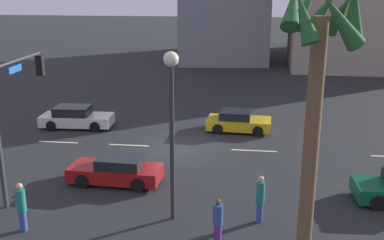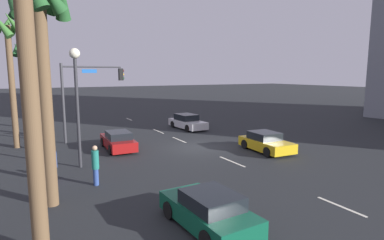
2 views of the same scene
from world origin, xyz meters
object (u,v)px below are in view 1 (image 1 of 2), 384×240
object	(u,v)px
car_0	(238,122)
streetlamp	(172,106)
traffic_signal	(14,102)
pedestrian_0	(260,198)
pedestrian_1	(21,206)
car_3	(76,118)
palm_tree_3	(318,61)
car_2	(116,171)
pedestrian_3	(218,220)

from	to	relation	value
car_0	streetlamp	distance (m)	12.44
traffic_signal	pedestrian_0	size ratio (longest dim) A/B	3.13
pedestrian_1	car_3	bearing A→B (deg)	-77.60
palm_tree_3	car_3	bearing A→B (deg)	-44.98
traffic_signal	pedestrian_1	xyz separation A→B (m)	(-1.64, 3.28, -3.03)
car_0	traffic_signal	xyz separation A→B (m)	(9.14, 9.92, 3.44)
car_2	palm_tree_3	xyz separation A→B (m)	(-7.93, 4.87, 5.97)
car_2	pedestrian_1	xyz separation A→B (m)	(2.22, 4.61, 0.41)
pedestrian_0	palm_tree_3	size ratio (longest dim) A/B	0.21
traffic_signal	car_2	bearing A→B (deg)	-160.97
pedestrian_0	palm_tree_3	bearing A→B (deg)	126.07
car_3	pedestrian_3	size ratio (longest dim) A/B	2.73
pedestrian_0	pedestrian_1	bearing A→B (deg)	11.50
streetlamp	palm_tree_3	size ratio (longest dim) A/B	0.72
streetlamp	pedestrian_1	world-z (taller)	streetlamp
car_3	streetlamp	world-z (taller)	streetlamp
palm_tree_3	traffic_signal	bearing A→B (deg)	-16.72
car_0	pedestrian_0	world-z (taller)	pedestrian_0
pedestrian_3	palm_tree_3	distance (m)	6.42
pedestrian_1	pedestrian_3	xyz separation A→B (m)	(-7.19, -0.08, -0.13)
pedestrian_3	traffic_signal	bearing A→B (deg)	-19.92
pedestrian_0	car_2	bearing A→B (deg)	-23.80
pedestrian_1	pedestrian_3	bearing A→B (deg)	-179.33
car_0	traffic_signal	bearing A→B (deg)	47.35
pedestrian_0	car_3	bearing A→B (deg)	-43.57
car_2	streetlamp	distance (m)	5.86
car_2	car_3	size ratio (longest dim) A/B	0.93
pedestrian_1	pedestrian_3	world-z (taller)	pedestrian_1
car_3	pedestrian_0	distance (m)	15.83
car_3	pedestrian_1	size ratio (longest dim) A/B	2.41
pedestrian_0	palm_tree_3	xyz separation A→B (m)	(-1.47, 2.02, 5.55)
car_0	palm_tree_3	size ratio (longest dim) A/B	0.44
car_0	traffic_signal	distance (m)	13.92
car_2	traffic_signal	distance (m)	5.34
pedestrian_1	palm_tree_3	xyz separation A→B (m)	(-10.15, 0.26, 5.55)
car_3	pedestrian_1	xyz separation A→B (m)	(-2.79, 12.67, 0.38)
streetlamp	palm_tree_3	world-z (taller)	palm_tree_3
pedestrian_0	pedestrian_1	size ratio (longest dim) A/B	1.00
car_3	pedestrian_0	world-z (taller)	pedestrian_0
traffic_signal	pedestrian_1	distance (m)	4.76
car_3	palm_tree_3	xyz separation A→B (m)	(-12.94, 12.93, 5.93)
palm_tree_3	pedestrian_1	bearing A→B (deg)	-1.44
car_0	pedestrian_3	xyz separation A→B (m)	(0.31, 13.12, 0.28)
palm_tree_3	car_0	bearing A→B (deg)	-78.89
traffic_signal	palm_tree_3	world-z (taller)	palm_tree_3
car_3	car_2	bearing A→B (deg)	121.84
car_2	pedestrian_0	bearing A→B (deg)	156.20
traffic_signal	pedestrian_0	distance (m)	10.85
car_3	pedestrian_3	xyz separation A→B (m)	(-9.98, 12.59, 0.25)
traffic_signal	palm_tree_3	xyz separation A→B (m)	(-11.79, 3.54, 2.52)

